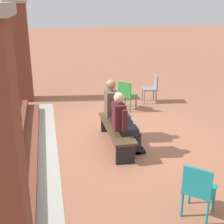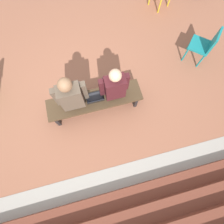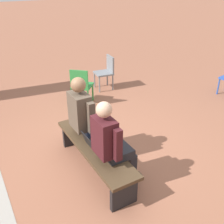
{
  "view_description": "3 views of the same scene",
  "coord_description": "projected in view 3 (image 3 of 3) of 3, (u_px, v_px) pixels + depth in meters",
  "views": [
    {
      "loc": [
        -6.24,
        1.55,
        2.97
      ],
      "look_at": [
        -0.87,
        0.42,
        0.98
      ],
      "focal_mm": 50.0,
      "sensor_mm": 36.0,
      "label": 1
    },
    {
      "loc": [
        -0.29,
        1.55,
        3.46
      ],
      "look_at": [
        -0.55,
        0.59,
        0.62
      ],
      "focal_mm": 28.0,
      "sensor_mm": 36.0,
      "label": 2
    },
    {
      "loc": [
        -3.12,
        1.55,
        2.62
      ],
      "look_at": [
        -0.3,
        -0.09,
        0.91
      ],
      "focal_mm": 42.0,
      "sensor_mm": 36.0,
      "label": 3
    }
  ],
  "objects": [
    {
      "name": "ground_plane",
      "position": [
        98.0,
        155.0,
        4.29
      ],
      "size": [
        60.0,
        60.0,
        0.0
      ],
      "primitive_type": "plane",
      "color": "#9E6047"
    },
    {
      "name": "bench",
      "position": [
        94.0,
        151.0,
        3.8
      ],
      "size": [
        1.8,
        0.44,
        0.45
      ],
      "color": "#4C3823",
      "rests_on": "ground"
    },
    {
      "name": "person_student",
      "position": [
        112.0,
        142.0,
        3.38
      ],
      "size": [
        0.52,
        0.65,
        1.3
      ],
      "color": "#232328",
      "rests_on": "ground"
    },
    {
      "name": "person_adult",
      "position": [
        87.0,
        117.0,
        3.93
      ],
      "size": [
        0.56,
        0.71,
        1.37
      ],
      "color": "#384C75",
      "rests_on": "ground"
    },
    {
      "name": "laptop",
      "position": [
        94.0,
        143.0,
        3.71
      ],
      "size": [
        0.32,
        0.29,
        0.21
      ],
      "color": "black",
      "rests_on": "bench"
    },
    {
      "name": "plastic_chair_far_right",
      "position": [
        81.0,
        84.0,
        5.76
      ],
      "size": [
        0.59,
        0.59,
        0.84
      ],
      "color": "#2D893D",
      "rests_on": "ground"
    },
    {
      "name": "plastic_chair_by_pillar",
      "position": [
        106.0,
        70.0,
        6.61
      ],
      "size": [
        0.47,
        0.47,
        0.84
      ],
      "color": "gray",
      "rests_on": "ground"
    }
  ]
}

